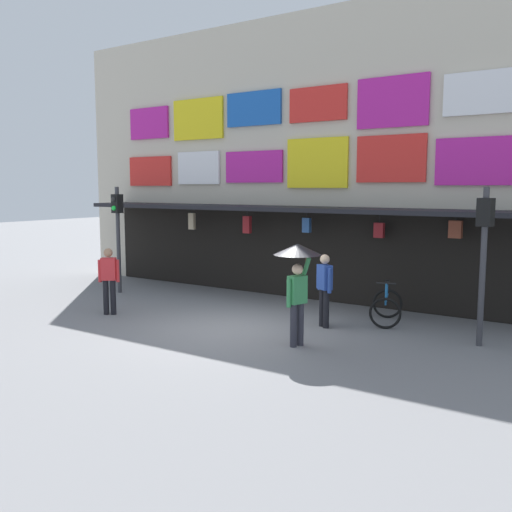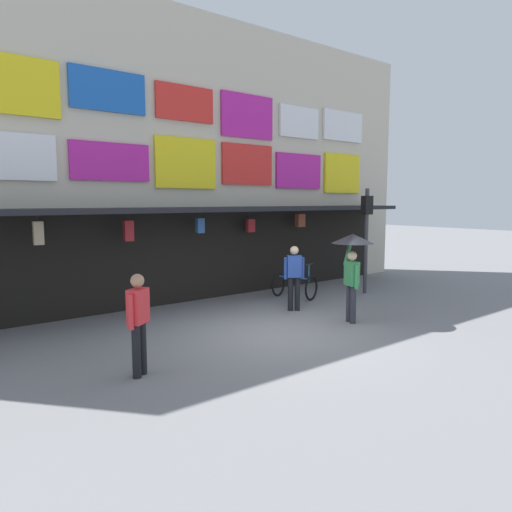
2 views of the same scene
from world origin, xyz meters
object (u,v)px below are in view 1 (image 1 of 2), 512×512
Objects in this scene: traffic_light_far at (484,241)px; pedestrian_in_blue at (109,277)px; bicycle_parked at (386,307)px; pedestrian_in_yellow at (324,286)px; pedestrian_with_umbrella at (297,266)px; traffic_light_near at (118,222)px.

pedestrian_in_blue is at bearing -165.20° from traffic_light_far.
pedestrian_in_blue is (-6.14, -2.96, 0.55)m from bicycle_parked.
pedestrian_in_yellow is (5.08, 1.84, 0.00)m from pedestrian_in_blue.
pedestrian_with_umbrella is at bearing -145.84° from traffic_light_far.
pedestrian_in_blue is 0.81× the size of pedestrian_with_umbrella.
pedestrian_with_umbrella is (-3.07, -2.08, -0.50)m from traffic_light_far.
traffic_light_near is at bearing -179.89° from traffic_light_far.
traffic_light_near reaches higher than bicycle_parked.
bicycle_parked is (-2.25, 0.74, -1.75)m from traffic_light_far.
traffic_light_near is 1.00× the size of traffic_light_far.
pedestrian_with_umbrella is at bearing -15.67° from traffic_light_near.
pedestrian_in_yellow is (-1.06, -1.12, 0.55)m from bicycle_parked.
bicycle_parked is (8.17, 0.76, -1.75)m from traffic_light_near.
traffic_light_far is 1.54× the size of pedestrian_with_umbrella.
pedestrian_in_yellow is (-3.31, -0.38, -1.19)m from traffic_light_far.
pedestrian_with_umbrella is (7.35, -2.06, -0.50)m from traffic_light_near.
traffic_light_far is 3.74m from pedestrian_with_umbrella.
traffic_light_near is at bearing 164.33° from pedestrian_with_umbrella.
traffic_light_far is 3.54m from pedestrian_in_yellow.
pedestrian_with_umbrella is at bearing -81.83° from pedestrian_in_yellow.
traffic_light_near is 1.90× the size of pedestrian_in_yellow.
traffic_light_near is at bearing -174.66° from bicycle_parked.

